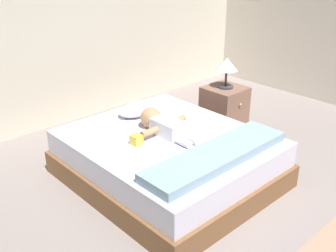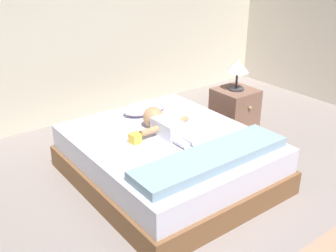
% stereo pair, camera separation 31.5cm
% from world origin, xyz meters
% --- Properties ---
extents(wall_behind_bed, '(8.00, 0.12, 2.75)m').
position_xyz_m(wall_behind_bed, '(0.00, 3.00, 1.38)').
color(wall_behind_bed, beige).
rests_on(wall_behind_bed, ground_plane).
extents(bed, '(1.48, 1.71, 0.42)m').
position_xyz_m(bed, '(0.10, 1.20, 0.20)').
color(bed, brown).
rests_on(bed, ground_plane).
extents(pillow, '(0.45, 0.27, 0.11)m').
position_xyz_m(pillow, '(0.24, 1.75, 0.47)').
color(pillow, white).
rests_on(pillow, bed).
extents(baby, '(0.52, 0.63, 0.19)m').
position_xyz_m(baby, '(0.12, 1.30, 0.49)').
color(baby, white).
rests_on(baby, bed).
extents(toothbrush, '(0.05, 0.17, 0.02)m').
position_xyz_m(toothbrush, '(0.34, 1.42, 0.43)').
color(toothbrush, '#268AD8').
rests_on(toothbrush, bed).
extents(nightstand, '(0.41, 0.44, 0.50)m').
position_xyz_m(nightstand, '(1.28, 1.55, 0.25)').
color(nightstand, '#845F4D').
rests_on(nightstand, ground_plane).
extents(lamp, '(0.24, 0.24, 0.33)m').
position_xyz_m(lamp, '(1.28, 1.55, 0.74)').
color(lamp, '#333338').
rests_on(lamp, nightstand).
extents(blanket, '(1.33, 0.34, 0.08)m').
position_xyz_m(blanket, '(0.10, 0.65, 0.46)').
color(blanket, '#86A5B6').
rests_on(blanket, bed).
extents(toy_block, '(0.09, 0.09, 0.08)m').
position_xyz_m(toy_block, '(-0.19, 1.27, 0.46)').
color(toy_block, yellow).
rests_on(toy_block, bed).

